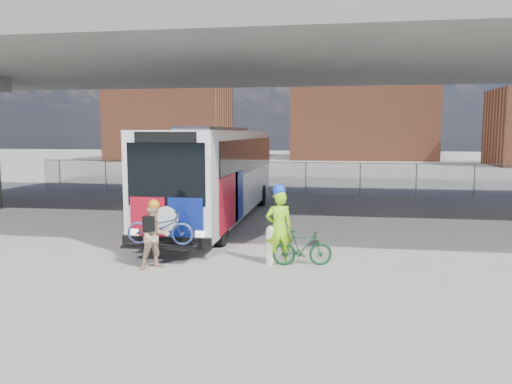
% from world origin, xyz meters
% --- Properties ---
extents(ground, '(160.00, 160.00, 0.00)m').
position_xyz_m(ground, '(0.00, 0.00, 0.00)').
color(ground, '#9E9991').
rests_on(ground, ground).
extents(bus, '(2.67, 12.90, 3.69)m').
position_xyz_m(bus, '(-2.00, 3.09, 2.11)').
color(bus, silver).
rests_on(bus, ground).
extents(overpass, '(40.00, 16.00, 7.95)m').
position_xyz_m(overpass, '(0.00, 4.00, 6.54)').
color(overpass, '#605E59').
rests_on(overpass, ground).
extents(chainlink_fence, '(30.00, 0.06, 30.00)m').
position_xyz_m(chainlink_fence, '(0.00, 12.00, 1.42)').
color(chainlink_fence, gray).
rests_on(chainlink_fence, ground).
extents(brick_buildings, '(54.00, 22.00, 12.00)m').
position_xyz_m(brick_buildings, '(1.23, 48.23, 5.42)').
color(brick_buildings, brown).
rests_on(brick_buildings, ground).
extents(smokestack, '(2.20, 2.20, 25.00)m').
position_xyz_m(smokestack, '(14.00, 55.00, 12.50)').
color(smokestack, brown).
rests_on(smokestack, ground).
extents(bollard, '(0.27, 0.27, 1.04)m').
position_xyz_m(bollard, '(0.97, -3.22, 0.56)').
color(bollard, silver).
rests_on(bollard, ground).
extents(cyclist_hivis, '(0.84, 0.69, 2.16)m').
position_xyz_m(cyclist_hivis, '(1.18, -3.22, 1.04)').
color(cyclist_hivis, '#97EB18').
rests_on(cyclist_hivis, ground).
extents(cyclist_tan, '(1.01, 0.99, 1.80)m').
position_xyz_m(cyclist_tan, '(-1.93, -4.10, 0.85)').
color(cyclist_tan, '#D4AB88').
rests_on(cyclist_tan, ground).
extents(bike_parked, '(1.61, 0.69, 0.94)m').
position_xyz_m(bike_parked, '(1.80, -3.22, 0.47)').
color(bike_parked, '#154423').
rests_on(bike_parked, ground).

